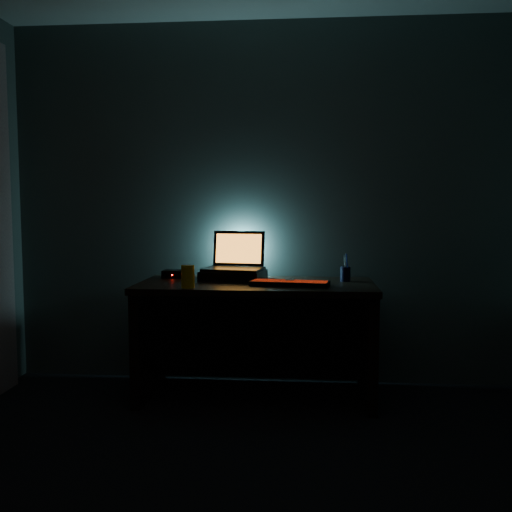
% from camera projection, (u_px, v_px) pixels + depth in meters
% --- Properties ---
extents(room, '(3.50, 4.00, 2.50)m').
position_uv_depth(room, '(217.00, 203.00, 1.99)').
color(room, black).
rests_on(room, ground).
extents(desk, '(1.50, 0.70, 0.75)m').
position_uv_depth(desk, '(257.00, 321.00, 3.71)').
color(desk, black).
rests_on(desk, ground).
extents(riser, '(0.44, 0.36, 0.06)m').
position_uv_depth(riser, '(233.00, 275.00, 3.79)').
color(riser, black).
rests_on(riser, desk).
extents(laptop, '(0.42, 0.34, 0.26)m').
position_uv_depth(laptop, '(236.00, 261.00, 3.83)').
color(laptop, black).
rests_on(laptop, riser).
extents(keyboard, '(0.50, 0.22, 0.03)m').
position_uv_depth(keyboard, '(290.00, 283.00, 3.50)').
color(keyboard, black).
rests_on(keyboard, desk).
extents(mousepad, '(0.25, 0.23, 0.00)m').
position_uv_depth(mousepad, '(289.00, 284.00, 3.57)').
color(mousepad, navy).
rests_on(mousepad, desk).
extents(mouse, '(0.07, 0.10, 0.03)m').
position_uv_depth(mouse, '(289.00, 281.00, 3.56)').
color(mouse, gray).
rests_on(mouse, mousepad).
extents(pen_cup, '(0.08, 0.08, 0.09)m').
position_uv_depth(pen_cup, '(345.00, 274.00, 3.69)').
color(pen_cup, black).
rests_on(pen_cup, desk).
extents(juice_glass, '(0.10, 0.10, 0.14)m').
position_uv_depth(juice_glass, '(188.00, 276.00, 3.40)').
color(juice_glass, '#D8A30B').
rests_on(juice_glass, desk).
extents(router, '(0.15, 0.13, 0.05)m').
position_uv_depth(router, '(174.00, 274.00, 3.89)').
color(router, black).
rests_on(router, desk).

